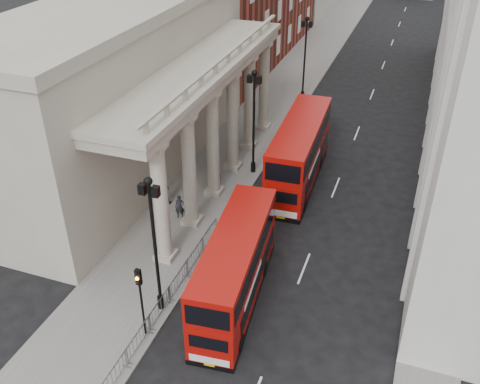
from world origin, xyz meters
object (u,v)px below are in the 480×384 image
Objects in this scene: pedestrian_c at (215,174)px; lamp_post_mid at (254,116)px; bus_near at (235,267)px; bus_far at (299,152)px; pedestrian_a at (180,207)px; lamp_post_north at (305,53)px; pedestrian_b at (164,192)px; traffic_light at (140,291)px; lamp_post_south at (154,237)px.

lamp_post_mid is at bearing 56.43° from pedestrian_c.
bus_far is at bearing 84.16° from bus_near.
pedestrian_a is (-6.29, 6.15, -1.32)m from bus_near.
bus_far is (3.65, -16.13, -2.36)m from lamp_post_north.
lamp_post_mid is 4.31× the size of pedestrian_b.
lamp_post_north is at bearing 91.29° from bus_near.
lamp_post_mid is 18.11m from traffic_light.
lamp_post_south is at bearing -154.94° from bus_near.
lamp_post_south is 4.45× the size of pedestrian_c.
lamp_post_south is 1.00× the size of lamp_post_mid.
lamp_post_north is at bearing 90.00° from lamp_post_south.
lamp_post_north reaches higher than pedestrian_c.
lamp_post_mid is 4.45× the size of pedestrian_c.
lamp_post_south is at bearing 92.84° from traffic_light.
lamp_post_south and lamp_post_north have the same top height.
lamp_post_south is 16.00m from lamp_post_mid.
lamp_post_north is at bearing -130.70° from pedestrian_b.
lamp_post_north is 4.81× the size of pedestrian_a.
traffic_light is at bearing 82.52° from pedestrian_b.
bus_far reaches higher than pedestrian_c.
bus_near is 13.76m from bus_far.
traffic_light reaches higher than pedestrian_b.
lamp_post_mid is (0.00, 16.00, 0.00)m from lamp_post_south.
pedestrian_a is 4.90m from pedestrian_c.
pedestrian_c is (-2.02, 13.12, -3.86)m from lamp_post_south.
pedestrian_c is (2.50, 3.58, -0.03)m from pedestrian_b.
lamp_post_mid reaches higher than bus_near.
bus_far is at bearing -1.98° from lamp_post_mid.
lamp_post_mid reaches higher than pedestrian_c.
lamp_post_mid is at bearing -154.32° from pedestrian_b.
lamp_post_mid is 0.73× the size of bus_far.
pedestrian_b is (-4.63, 11.55, -2.02)m from traffic_light.
traffic_light is at bearing -89.68° from lamp_post_mid.
lamp_post_mid is 16.00m from lamp_post_north.
pedestrian_b is (-8.18, -6.34, -1.47)m from bus_far.
pedestrian_a is (-2.71, -23.73, -3.93)m from lamp_post_north.
bus_far reaches higher than pedestrian_a.
bus_far reaches higher than traffic_light.
bus_far is at bearing 29.55° from pedestrian_a.
lamp_post_south is at bearing -90.00° from lamp_post_north.
lamp_post_south reaches higher than bus_far.
lamp_post_south is 11.23m from pedestrian_b.
lamp_post_mid is 8.77m from pedestrian_b.
pedestrian_b is at bearing -123.44° from pedestrian_c.
lamp_post_south is at bearing -90.00° from lamp_post_mid.
pedestrian_c is (-2.02, -18.88, -3.86)m from lamp_post_north.
lamp_post_north reaches higher than pedestrian_b.
lamp_post_north is 30.21m from bus_near.
lamp_post_north reaches higher than bus_far.
lamp_post_north is at bearing 62.94° from pedestrian_a.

